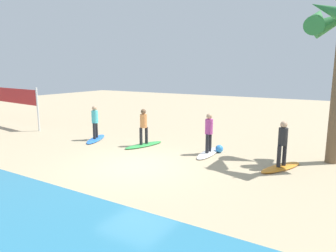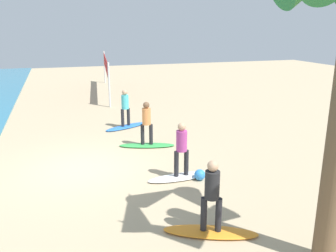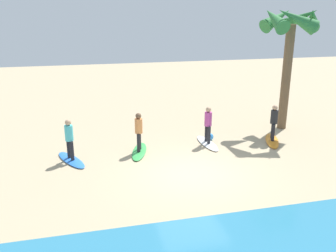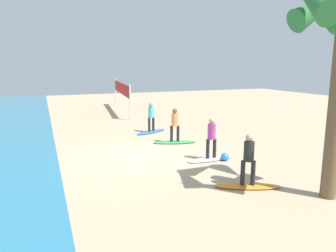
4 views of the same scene
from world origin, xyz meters
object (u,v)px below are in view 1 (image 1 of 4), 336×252
object	(u,v)px
surfer_orange	(283,140)
surfboard_white	(208,153)
surfboard_orange	(281,167)
surfer_blue	(95,120)
surfboard_blue	(96,139)
volleyball_net	(0,96)
surfer_white	(209,130)
surfer_green	(144,124)
surfboard_green	(144,145)
beach_ball	(219,149)

from	to	relation	value
surfer_orange	surfboard_white	world-z (taller)	surfer_orange
surfboard_orange	surfer_blue	world-z (taller)	surfer_blue
surfboard_blue	volleyball_net	size ratio (longest dim) A/B	0.23
surfer_white	volleyball_net	world-z (taller)	volleyball_net
surfboard_orange	surfer_green	bearing A→B (deg)	-67.33
surfboard_green	volleyball_net	distance (m)	11.81
surfboard_green	surfboard_blue	bearing A→B (deg)	-68.41
surfboard_orange	surfboard_green	bearing A→B (deg)	-67.33
surfer_blue	surfboard_green	bearing A→B (deg)	-174.47
surfer_blue	beach_ball	xyz separation A→B (m)	(-6.23, -1.02, -0.87)
surfer_orange	volleyball_net	size ratio (longest dim) A/B	0.18
surfer_orange	surfer_blue	bearing A→B (deg)	1.01
surfer_orange	surfer_green	world-z (taller)	same
surfer_blue	volleyball_net	world-z (taller)	volleyball_net
surfer_green	volleyball_net	xyz separation A→B (m)	(11.68, -0.17, 0.75)
volleyball_net	surfer_white	bearing A→B (deg)	-179.60
surfer_white	surfboard_blue	size ratio (longest dim) A/B	0.78
beach_ball	surfboard_blue	bearing A→B (deg)	9.30
surfer_green	surfer_white	bearing A→B (deg)	-175.12
surfer_orange	volleyball_net	world-z (taller)	volleyball_net
surfboard_white	surfboard_blue	size ratio (longest dim) A/B	1.00
surfer_white	surfer_green	size ratio (longest dim) A/B	1.00
beach_ball	surfboard_green	bearing A→B (deg)	12.30
surfboard_orange	surfer_blue	xyz separation A→B (m)	(8.94, 0.16, 0.99)
surfboard_white	surfer_blue	size ratio (longest dim) A/B	1.28
surfboard_white	surfer_blue	distance (m)	6.04
surfer_orange	volleyball_net	xyz separation A→B (m)	(17.83, -0.28, 0.75)
beach_ball	volleyball_net	bearing A→B (deg)	2.21
surfboard_green	surfer_blue	world-z (taller)	surfer_blue
volleyball_net	surfboard_blue	bearing A→B (deg)	177.19
surfer_orange	surfer_green	size ratio (longest dim) A/B	1.00
surfboard_white	surfer_green	distance (m)	3.31
surfer_blue	surfboard_blue	bearing A→B (deg)	0.00
surfboard_orange	volleyball_net	distance (m)	17.91
surfboard_green	volleyball_net	world-z (taller)	volleyball_net
volleyball_net	surfer_orange	bearing A→B (deg)	179.11
surfboard_green	surfboard_orange	bearing A→B (deg)	105.01
surfboard_green	beach_ball	xyz separation A→B (m)	(-3.44, -0.75, 0.12)
surfer_orange	surfer_white	bearing A→B (deg)	-7.22
surfer_orange	surfboard_blue	world-z (taller)	surfer_orange
surfer_green	surfboard_blue	bearing A→B (deg)	5.53
surfer_blue	surfer_orange	bearing A→B (deg)	-178.99
surfboard_blue	surfer_green	bearing A→B (deg)	70.64
surfer_green	surfboard_blue	size ratio (longest dim) A/B	0.78
surfboard_orange	surfer_orange	distance (m)	0.99
surfboard_green	surfer_green	distance (m)	0.99
surfboard_orange	surfboard_blue	xyz separation A→B (m)	(8.94, 0.16, 0.00)
surfboard_blue	beach_ball	distance (m)	6.32
surfboard_white	volleyball_net	distance (m)	14.92
surfboard_white	surfboard_blue	distance (m)	5.96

